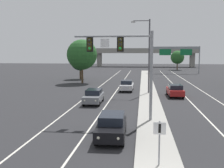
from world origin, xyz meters
The scene contains 17 objects.
median_island centered at (0.00, 18.00, 0.07)m, with size 2.40×110.00×0.15m, color #9E9B93.
lane_stripe_oncoming_center centered at (-4.70, 25.00, 0.00)m, with size 0.14×100.00×0.01m, color silver.
lane_stripe_receding_center centered at (4.70, 25.00, 0.00)m, with size 0.14×100.00×0.01m, color silver.
edge_stripe_left centered at (-8.00, 25.00, 0.00)m, with size 0.14×100.00×0.01m, color silver.
edge_stripe_right centered at (8.00, 25.00, 0.00)m, with size 0.14×100.00×0.01m, color silver.
overhead_signal_mast centered at (-2.15, 11.25, 5.29)m, with size 6.39×0.44×7.20m.
median_sign_post centered at (0.01, 2.48, 1.59)m, with size 0.60×0.10×2.20m.
street_lamp_median centered at (-0.21, 26.12, 5.79)m, with size 2.58×0.28×10.00m.
car_oncoming_black centered at (-2.82, 6.75, 0.82)m, with size 1.93×4.51×1.58m.
car_oncoming_grey centered at (-6.23, 18.38, 0.82)m, with size 1.88×4.49×1.58m.
car_oncoming_silver centered at (-3.16, 28.66, 0.82)m, with size 1.88×4.49×1.58m.
car_receding_red centered at (3.36, 24.20, 0.82)m, with size 1.92×4.51×1.58m.
highway_sign_gantry centered at (8.20, 64.66, 6.16)m, with size 13.28×0.42×7.50m.
overpass_bridge centered at (0.00, 99.65, 5.78)m, with size 42.40×6.40×7.65m.
tree_far_left_a centered at (-12.10, 37.80, 5.33)m, with size 5.64×5.64×8.15m.
tree_far_right_b centered at (10.70, 79.77, 4.25)m, with size 4.50×4.50×6.51m.
tree_far_left_b centered at (-14.28, 45.27, 3.94)m, with size 4.18×4.18×6.05m.
Camera 1 is at (-0.84, -9.86, 5.58)m, focal length 41.72 mm.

